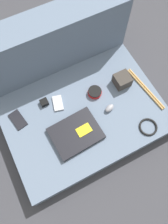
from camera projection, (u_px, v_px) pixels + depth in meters
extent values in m
plane|color=#38383D|center=(84.00, 119.00, 1.52)|extent=(8.00, 8.00, 0.00)
cube|color=slate|center=(84.00, 116.00, 1.46)|extent=(1.02, 0.72, 0.12)
cube|color=slate|center=(52.00, 48.00, 1.43)|extent=(1.02, 0.20, 0.51)
cube|color=black|center=(76.00, 133.00, 1.34)|extent=(0.31, 0.25, 0.03)
cube|color=yellow|center=(84.00, 130.00, 1.33)|extent=(0.09, 0.06, 0.00)
ellipsoid|color=gray|center=(109.00, 108.00, 1.40)|extent=(0.08, 0.06, 0.03)
cylinder|color=red|center=(95.00, 92.00, 1.45)|extent=(0.09, 0.09, 0.02)
cylinder|color=black|center=(95.00, 91.00, 1.43)|extent=(0.09, 0.09, 0.01)
cube|color=black|center=(18.00, 120.00, 1.38)|extent=(0.09, 0.14, 0.01)
cube|color=#B7B7BC|center=(58.00, 103.00, 1.43)|extent=(0.09, 0.12, 0.01)
cube|color=#38332D|center=(122.00, 80.00, 1.45)|extent=(0.10, 0.10, 0.08)
cube|color=black|center=(44.00, 102.00, 1.42)|extent=(0.05, 0.05, 0.03)
torus|color=black|center=(148.00, 127.00, 1.37)|extent=(0.12, 0.12, 0.01)
cylinder|color=tan|center=(145.00, 89.00, 1.46)|extent=(0.06, 0.36, 0.01)
cylinder|color=tan|center=(146.00, 88.00, 1.47)|extent=(0.06, 0.36, 0.01)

